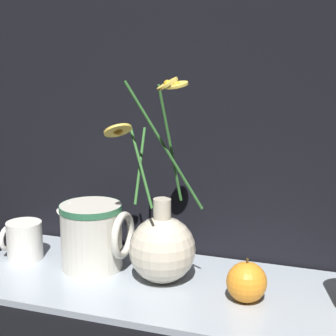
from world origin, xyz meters
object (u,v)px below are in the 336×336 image
(ceramic_pitcher, at_px, (93,234))
(vase_with_flowers, at_px, (162,245))
(yellow_mug, at_px, (23,240))
(orange_fruit, at_px, (247,282))

(ceramic_pitcher, bearing_deg, vase_with_flowers, -5.78)
(yellow_mug, relative_size, orange_fruit, 1.05)
(vase_with_flowers, relative_size, ceramic_pitcher, 2.64)
(vase_with_flowers, distance_m, ceramic_pitcher, 0.15)
(vase_with_flowers, relative_size, yellow_mug, 4.68)
(yellow_mug, height_order, ceramic_pitcher, ceramic_pitcher)
(vase_with_flowers, bearing_deg, yellow_mug, 177.64)
(yellow_mug, bearing_deg, orange_fruit, -5.11)
(ceramic_pitcher, relative_size, orange_fruit, 1.87)
(vase_with_flowers, distance_m, orange_fruit, 0.17)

